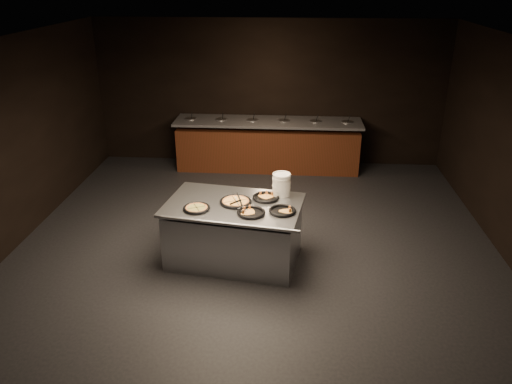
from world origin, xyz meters
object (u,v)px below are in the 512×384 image
plate_stack (281,185)px  pan_cheese_whole (236,202)px  pan_veggie_whole (196,208)px  serving_counter (234,233)px

plate_stack → pan_cheese_whole: (-0.60, -0.30, -0.14)m
pan_veggie_whole → pan_cheese_whole: size_ratio=0.82×
plate_stack → pan_veggie_whole: size_ratio=0.89×
serving_counter → pan_cheese_whole: size_ratio=4.56×
serving_counter → plate_stack: size_ratio=6.21×
plate_stack → pan_cheese_whole: 0.69m
serving_counter → pan_cheese_whole: (0.03, 0.02, 0.47)m
serving_counter → pan_veggie_whole: 0.69m
pan_veggie_whole → pan_cheese_whole: (0.49, 0.24, 0.00)m
plate_stack → serving_counter: bearing=-152.6°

